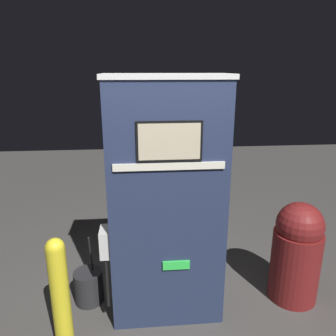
% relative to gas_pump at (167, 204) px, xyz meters
% --- Properties ---
extents(ground_plane, '(14.00, 14.00, 0.00)m').
position_rel_gas_pump_xyz_m(ground_plane, '(0.00, -0.22, -1.12)').
color(ground_plane, '#423F3D').
extents(gas_pump, '(1.11, 0.48, 2.23)m').
position_rel_gas_pump_xyz_m(gas_pump, '(0.00, 0.00, 0.00)').
color(gas_pump, '#232D4C').
rests_on(gas_pump, ground_plane).
extents(safety_bollard, '(0.15, 0.15, 1.05)m').
position_rel_gas_pump_xyz_m(safety_bollard, '(-0.88, -0.41, -0.57)').
color(safety_bollard, yellow).
rests_on(safety_bollard, ground_plane).
extents(trash_bin, '(0.48, 0.48, 1.04)m').
position_rel_gas_pump_xyz_m(trash_bin, '(1.31, 0.08, -0.59)').
color(trash_bin, maroon).
rests_on(trash_bin, ground_plane).
extents(squeegee_bucket, '(0.29, 0.29, 0.74)m').
position_rel_gas_pump_xyz_m(squeegee_bucket, '(-0.77, 0.20, -0.95)').
color(squeegee_bucket, '#262628').
rests_on(squeegee_bucket, ground_plane).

